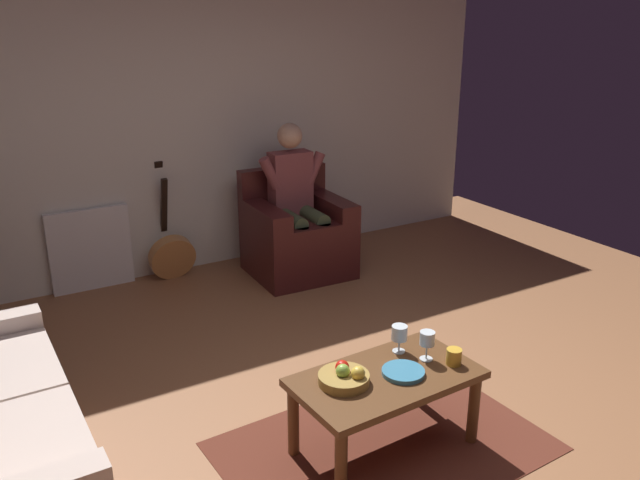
% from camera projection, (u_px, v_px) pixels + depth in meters
% --- Properties ---
extents(ground_plane, '(7.06, 7.06, 0.00)m').
position_uv_depth(ground_plane, '(409.00, 430.00, 3.59)').
color(ground_plane, '#96603D').
extents(wall_back, '(5.81, 0.06, 2.78)m').
position_uv_depth(wall_back, '(200.00, 110.00, 5.54)').
color(wall_back, silver).
rests_on(wall_back, ground).
extents(rug, '(1.69, 1.19, 0.01)m').
position_uv_depth(rug, '(384.00, 446.00, 3.45)').
color(rug, '#5D291C').
rests_on(rug, ground).
extents(armchair, '(0.83, 0.78, 0.89)m').
position_uv_depth(armchair, '(297.00, 236.00, 5.67)').
color(armchair, '#3E1616').
rests_on(armchair, ground).
extents(person_seated, '(0.62, 0.59, 1.30)m').
position_uv_depth(person_seated, '(297.00, 196.00, 5.54)').
color(person_seated, brown).
rests_on(person_seated, ground).
extents(coffee_table, '(0.97, 0.57, 0.44)m').
position_uv_depth(coffee_table, '(386.00, 386.00, 3.33)').
color(coffee_table, brown).
rests_on(coffee_table, ground).
extents(guitar, '(0.39, 0.33, 1.01)m').
position_uv_depth(guitar, '(172.00, 253.00, 5.57)').
color(guitar, '#BB7D44').
rests_on(guitar, ground).
extents(radiator, '(0.65, 0.06, 0.68)m').
position_uv_depth(radiator, '(90.00, 249.00, 5.33)').
color(radiator, white).
rests_on(radiator, ground).
extents(wine_glass_near, '(0.08, 0.08, 0.16)m').
position_uv_depth(wine_glass_near, '(427.00, 340.00, 3.42)').
color(wine_glass_near, silver).
rests_on(wine_glass_near, coffee_table).
extents(wine_glass_far, '(0.09, 0.09, 0.15)m').
position_uv_depth(wine_glass_far, '(399.00, 334.00, 3.50)').
color(wine_glass_far, silver).
rests_on(wine_glass_far, coffee_table).
extents(fruit_bowl, '(0.26, 0.26, 0.11)m').
position_uv_depth(fruit_bowl, '(345.00, 377.00, 3.23)').
color(fruit_bowl, olive).
rests_on(fruit_bowl, coffee_table).
extents(decorative_dish, '(0.22, 0.22, 0.02)m').
position_uv_depth(decorative_dish, '(403.00, 372.00, 3.31)').
color(decorative_dish, teal).
rests_on(decorative_dish, coffee_table).
extents(candle_jar, '(0.08, 0.08, 0.09)m').
position_uv_depth(candle_jar, '(454.00, 357.00, 3.40)').
color(candle_jar, gold).
rests_on(candle_jar, coffee_table).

